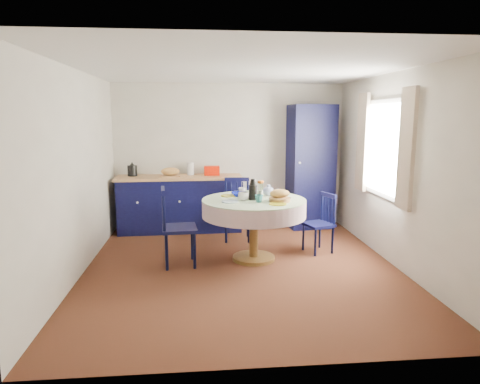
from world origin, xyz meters
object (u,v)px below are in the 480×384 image
Objects in this scene: dining_table at (254,209)px; chair_far at (237,209)px; mug_c at (270,192)px; mug_d at (242,191)px; kitchen_counter at (180,203)px; pantry_cabinet at (311,167)px; chair_right at (320,223)px; cobalt_bowl at (239,194)px; mug_b at (259,199)px; mug_a at (243,196)px; chair_left at (176,226)px.

dining_table is 1.43× the size of chair_far.
mug_c is 1.27× the size of mug_d.
mug_d is (-0.37, 0.16, -0.00)m from mug_c.
kitchen_counter is 1.63m from mug_d.
mug_c is at bearing -129.08° from pantry_cabinet.
mug_d is at bearing 107.84° from dining_table.
cobalt_bowl is (-1.17, -0.03, 0.44)m from chair_right.
kitchen_counter reaches higher than mug_b.
dining_table reaches higher than chair_right.
kitchen_counter is at bearing 149.26° from chair_far.
mug_d is at bearing -54.86° from kitchen_counter.
pantry_cabinet reaches higher than chair_far.
pantry_cabinet is at bearing 54.78° from dining_table.
kitchen_counter is 15.45× the size of mug_a.
mug_c is at bearing -60.17° from chair_far.
pantry_cabinet is 2.23m from mug_a.
mug_b and mug_c have the same top height.
kitchen_counter is at bearing 132.81° from mug_c.
chair_far reaches higher than mug_c.
chair_right is (2.06, -1.39, -0.05)m from kitchen_counter.
pantry_cabinet is at bearing -56.55° from chair_left.
cobalt_bowl is (-0.18, 0.24, 0.15)m from dining_table.
chair_left is at bearing -146.99° from pantry_cabinet.
mug_c is at bearing 36.98° from mug_a.
pantry_cabinet is 2.02m from cobalt_bowl.
chair_left reaches higher than cobalt_bowl.
mug_c is at bearing -48.86° from kitchen_counter.
pantry_cabinet is at bearing 44.36° from mug_d.
dining_table is at bearing -93.98° from chair_right.
chair_right is 1.17m from mug_b.
pantry_cabinet is (2.27, 0.04, 0.58)m from kitchen_counter.
cobalt_bowl is at bearing -59.54° from kitchen_counter.
dining_table is 1.06m from chair_right.
chair_far is (-1.35, -0.67, -0.57)m from pantry_cabinet.
chair_left is 4.61× the size of cobalt_bowl.
mug_d is 0.17m from cobalt_bowl.
kitchen_counter reaches higher than dining_table.
kitchen_counter reaches higher than mug_d.
mug_b is 0.47× the size of cobalt_bowl.
chair_right is 3.80× the size of cobalt_bowl.
pantry_cabinet is 1.61m from chair_far.
mug_b reaches higher than cobalt_bowl.
chair_right is (2.03, 0.38, -0.09)m from chair_left.
chair_left reaches higher than mug_a.
chair_left reaches higher than chair_far.
mug_b is 0.85× the size of mug_c.
kitchen_counter is 9.49× the size of cobalt_bowl.
chair_left is at bearing -173.92° from dining_table.
pantry_cabinet is at bearing 46.52° from cobalt_bowl.
mug_d is at bearing 104.52° from mug_b.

